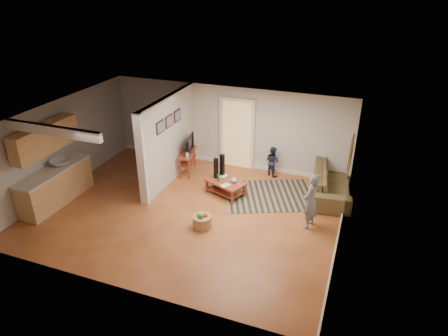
% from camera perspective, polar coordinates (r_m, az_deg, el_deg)
% --- Properties ---
extents(ground, '(7.50, 7.50, 0.00)m').
position_cam_1_polar(ground, '(10.33, -5.10, -6.05)').
color(ground, brown).
rests_on(ground, ground).
extents(room_shell, '(7.54, 6.02, 2.52)m').
position_cam_1_polar(room_shell, '(10.45, -9.72, 3.07)').
color(room_shell, beige).
rests_on(room_shell, ground).
extents(area_rug, '(2.91, 2.58, 0.01)m').
position_cam_1_polar(area_rug, '(11.02, 6.58, -3.88)').
color(area_rug, black).
rests_on(area_rug, ground).
extents(sofa, '(1.27, 2.54, 0.71)m').
position_cam_1_polar(sofa, '(11.45, 14.94, -3.46)').
color(sofa, '#403320').
rests_on(sofa, ground).
extents(coffee_table, '(1.21, 0.96, 0.62)m').
position_cam_1_polar(coffee_table, '(10.84, 0.27, -2.32)').
color(coffee_table, maroon).
rests_on(coffee_table, ground).
extents(tv_console, '(0.64, 1.13, 0.91)m').
position_cam_1_polar(tv_console, '(12.00, -5.21, 2.04)').
color(tv_console, maroon).
rests_on(tv_console, ground).
extents(speaker_left, '(0.10, 0.10, 1.00)m').
position_cam_1_polar(speaker_left, '(10.94, -1.15, -1.00)').
color(speaker_left, black).
rests_on(speaker_left, ground).
extents(speaker_right, '(0.12, 0.12, 1.05)m').
position_cam_1_polar(speaker_right, '(11.06, -0.25, -0.53)').
color(speaker_right, black).
rests_on(speaker_right, ground).
extents(toy_basket, '(0.46, 0.46, 0.41)m').
position_cam_1_polar(toy_basket, '(9.60, -3.13, -7.56)').
color(toy_basket, '#A37846').
rests_on(toy_basket, ground).
extents(child, '(0.46, 0.58, 1.39)m').
position_cam_1_polar(child, '(9.91, 11.91, -8.12)').
color(child, slate).
rests_on(child, ground).
extents(toddler, '(0.56, 0.52, 0.92)m').
position_cam_1_polar(toddler, '(12.12, 6.81, -0.98)').
color(toddler, '#1E283F').
rests_on(toddler, ground).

